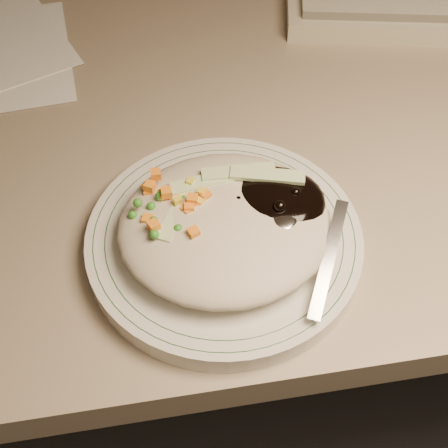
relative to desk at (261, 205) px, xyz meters
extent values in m
cube|color=gray|center=(0.00, 0.00, 0.18)|extent=(1.40, 0.70, 0.04)
cylinder|color=silver|center=(-0.09, -0.21, 0.21)|extent=(0.26, 0.26, 0.02)
torus|color=#144723|center=(-0.09, -0.21, 0.22)|extent=(0.24, 0.24, 0.00)
torus|color=#144723|center=(-0.09, -0.21, 0.22)|extent=(0.22, 0.22, 0.00)
ellipsoid|color=#C0B59C|center=(-0.09, -0.22, 0.24)|extent=(0.19, 0.18, 0.04)
ellipsoid|color=black|center=(-0.04, -0.20, 0.25)|extent=(0.10, 0.09, 0.03)
ellipsoid|color=orange|center=(-0.13, -0.20, 0.24)|extent=(0.08, 0.08, 0.02)
sphere|color=black|center=(-0.07, -0.20, 0.25)|extent=(0.01, 0.01, 0.01)
sphere|color=black|center=(-0.04, -0.19, 0.25)|extent=(0.01, 0.01, 0.01)
sphere|color=black|center=(-0.02, -0.20, 0.26)|extent=(0.01, 0.01, 0.01)
sphere|color=black|center=(-0.03, -0.19, 0.25)|extent=(0.01, 0.01, 0.01)
sphere|color=black|center=(-0.04, -0.22, 0.26)|extent=(0.01, 0.01, 0.01)
sphere|color=black|center=(-0.05, -0.20, 0.25)|extent=(0.01, 0.01, 0.01)
sphere|color=black|center=(-0.04, -0.19, 0.25)|extent=(0.01, 0.01, 0.01)
cube|color=orange|center=(-0.14, -0.19, 0.26)|extent=(0.01, 0.01, 0.01)
cube|color=orange|center=(-0.12, -0.21, 0.25)|extent=(0.01, 0.01, 0.01)
cube|color=orange|center=(-0.15, -0.17, 0.26)|extent=(0.01, 0.01, 0.01)
cube|color=orange|center=(-0.11, -0.20, 0.26)|extent=(0.01, 0.01, 0.01)
cube|color=orange|center=(-0.12, -0.21, 0.26)|extent=(0.01, 0.01, 0.01)
cube|color=orange|center=(-0.15, -0.17, 0.25)|extent=(0.01, 0.01, 0.01)
cube|color=orange|center=(-0.14, -0.19, 0.26)|extent=(0.01, 0.01, 0.01)
cube|color=orange|center=(-0.12, -0.21, 0.26)|extent=(0.01, 0.01, 0.01)
cube|color=orange|center=(-0.10, -0.19, 0.26)|extent=(0.01, 0.01, 0.01)
cube|color=orange|center=(-0.14, -0.16, 0.26)|extent=(0.01, 0.01, 0.01)
cube|color=orange|center=(-0.15, -0.22, 0.26)|extent=(0.01, 0.01, 0.01)
cube|color=orange|center=(-0.12, -0.23, 0.26)|extent=(0.01, 0.01, 0.01)
cube|color=orange|center=(-0.16, -0.21, 0.25)|extent=(0.01, 0.01, 0.01)
cube|color=orange|center=(-0.15, -0.17, 0.25)|extent=(0.01, 0.01, 0.01)
sphere|color=#388C28|center=(-0.12, -0.20, 0.25)|extent=(0.01, 0.01, 0.01)
sphere|color=#388C28|center=(-0.15, -0.23, 0.26)|extent=(0.01, 0.01, 0.01)
sphere|color=#388C28|center=(-0.15, -0.20, 0.26)|extent=(0.01, 0.01, 0.01)
sphere|color=#388C28|center=(-0.16, -0.20, 0.26)|extent=(0.01, 0.01, 0.01)
sphere|color=#388C28|center=(-0.12, -0.19, 0.25)|extent=(0.01, 0.01, 0.01)
sphere|color=#388C28|center=(-0.11, -0.22, 0.25)|extent=(0.01, 0.01, 0.01)
sphere|color=#388C28|center=(-0.13, -0.20, 0.25)|extent=(0.01, 0.01, 0.01)
sphere|color=#388C28|center=(-0.14, -0.22, 0.25)|extent=(0.01, 0.01, 0.01)
sphere|color=#388C28|center=(-0.17, -0.20, 0.25)|extent=(0.01, 0.01, 0.01)
sphere|color=#388C28|center=(-0.14, -0.19, 0.26)|extent=(0.01, 0.01, 0.01)
sphere|color=#388C28|center=(-0.14, -0.19, 0.26)|extent=(0.01, 0.01, 0.01)
sphere|color=#388C28|center=(-0.15, -0.21, 0.25)|extent=(0.01, 0.01, 0.01)
sphere|color=#388C28|center=(-0.13, -0.22, 0.26)|extent=(0.01, 0.01, 0.01)
sphere|color=#388C28|center=(-0.10, -0.17, 0.25)|extent=(0.01, 0.01, 0.01)
cube|color=yellow|center=(-0.12, -0.19, 0.25)|extent=(0.01, 0.01, 0.01)
cube|color=yellow|center=(-0.11, -0.20, 0.26)|extent=(0.01, 0.01, 0.01)
cube|color=yellow|center=(-0.13, -0.19, 0.25)|extent=(0.01, 0.01, 0.01)
cube|color=yellow|center=(-0.13, -0.20, 0.26)|extent=(0.01, 0.01, 0.01)
cube|color=yellow|center=(-0.13, -0.20, 0.25)|extent=(0.01, 0.01, 0.01)
cube|color=yellow|center=(-0.11, -0.19, 0.26)|extent=(0.01, 0.01, 0.01)
cube|color=yellow|center=(-0.11, -0.18, 0.26)|extent=(0.01, 0.01, 0.01)
cube|color=yellow|center=(-0.12, -0.20, 0.25)|extent=(0.01, 0.01, 0.01)
cube|color=#B2D18C|center=(-0.10, -0.18, 0.26)|extent=(0.07, 0.02, 0.00)
cube|color=#B2D18C|center=(-0.07, -0.17, 0.26)|extent=(0.07, 0.02, 0.00)
cube|color=#B2D18C|center=(-0.13, -0.21, 0.26)|extent=(0.05, 0.07, 0.00)
cube|color=#B2D18C|center=(-0.04, -0.18, 0.26)|extent=(0.07, 0.03, 0.00)
ellipsoid|color=silver|center=(-0.04, -0.22, 0.25)|extent=(0.05, 0.06, 0.01)
cube|color=silver|center=(-0.01, -0.27, 0.24)|extent=(0.06, 0.11, 0.03)
camera|label=1|loc=(-0.14, -0.56, 0.68)|focal=50.00mm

